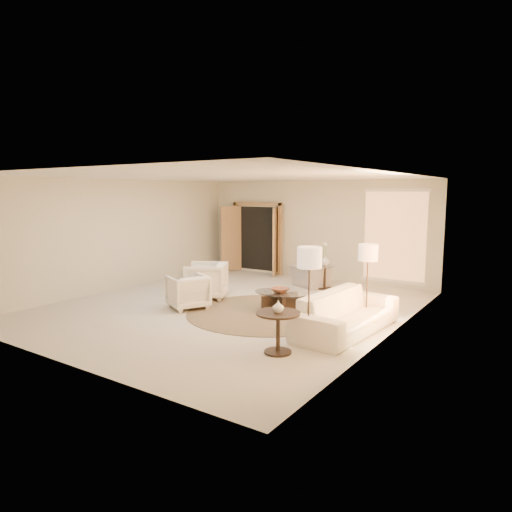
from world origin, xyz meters
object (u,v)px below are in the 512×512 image
Objects in this scene: side_vase at (325,261)px; side_table at (325,275)px; end_table at (278,325)px; sofa at (347,312)px; end_vase at (278,307)px; armchair_right at (188,290)px; coffee_table at (280,300)px; accent_chair at (310,272)px; armchair_left at (206,279)px; floor_lamp_far at (309,262)px; bowl at (280,290)px; floor_lamp_near at (368,256)px.

side_table is at bearing 0.00° from side_vase.
side_vase is at bearing 107.07° from end_table.
sofa is at bearing -58.51° from side_vase.
sofa is at bearing 73.88° from end_vase.
armchair_right is 1.99m from coffee_table.
armchair_right reaches higher than sofa.
side_vase reaches higher than side_table.
accent_chair is 0.57m from side_vase.
end_vase reaches higher than armchair_right.
coffee_table is (2.08, -0.10, -0.20)m from armchair_left.
end_table is 1.12m from floor_lamp_far.
floor_lamp_far is (0.23, 0.57, 0.93)m from end_table.
bowl is (0.66, -2.65, 0.08)m from accent_chair.
bowl is (-1.77, -0.25, -0.82)m from floor_lamp_near.
accent_chair reaches higher than side_table.
accent_chair is 5.14m from end_vase.
bowl is at bearing 120.17° from end_table.
floor_lamp_far reaches higher than coffee_table.
sofa is 3.06× the size of armchair_right.
side_vase is (-0.22, 2.60, 0.47)m from coffee_table.
armchair_left is at bearing 146.14° from end_table.
end_table is 0.46× the size of floor_lamp_near.
accent_chair is 0.69× the size of coffee_table.
bowl is at bearing 77.46° from sofa.
bowl is at bearing -171.90° from floor_lamp_near.
coffee_table is 2.49m from end_vase.
end_vase is (1.89, -4.77, 0.35)m from accent_chair.
bowl is (-1.69, 0.52, 0.11)m from sofa.
end_table is (-0.46, -1.60, 0.09)m from sofa.
floor_lamp_far is at bearing -67.96° from side_vase.
floor_lamp_near reaches higher than coffee_table.
sofa is 1.67m from end_table.
side_vase reaches higher than end_table.
accent_chair is 2.35× the size of bowl.
armchair_right is 2.15× the size of bowl.
end_vase is at bearing -72.93° from side_table.
side_vase is (1.58, 3.43, 0.34)m from armchair_right.
bowl is 1.57× the size of side_vase.
end_table is at bearing -59.83° from coffee_table.
end_table is 0.42× the size of floor_lamp_far.
accent_chair is at bearing 173.89° from side_table.
sofa reaches higher than side_table.
side_table is (0.44, -0.05, -0.01)m from accent_chair.
side_table is 0.36m from side_vase.
armchair_right is 4.36× the size of end_vase.
armchair_left reaches higher than coffee_table.
armchair_right is 3.79m from side_vase.
floor_lamp_near is at bearing -49.84° from side_table.
side_table is at bearing 107.07° from end_vase.
end_table is at bearing -102.72° from floor_lamp_near.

